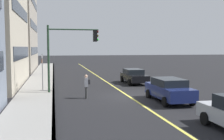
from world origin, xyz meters
TOP-DOWN VIEW (x-y plane):
  - ground at (0.00, 0.00)m, footprint 200.00×200.00m
  - sidewalk_slab at (0.00, 6.55)m, footprint 80.00×2.70m
  - curb_edge at (0.00, 5.28)m, footprint 80.00×0.16m
  - lane_stripe_center at (0.00, 0.00)m, footprint 80.00×0.16m
  - car_black at (6.61, -2.39)m, footprint 4.29×1.90m
  - car_navy at (-2.39, -2.04)m, footprint 4.35×1.95m
  - pedestrian_with_backpack at (-0.17, 3.05)m, footprint 0.39×0.36m
  - traffic_light_mast at (2.07, 4.07)m, footprint 0.28×3.86m
  - street_sign_post at (3.30, 6.11)m, footprint 0.60×0.08m

SIDE VIEW (x-z plane):
  - ground at x=0.00m, z-range 0.00..0.00m
  - lane_stripe_center at x=0.00m, z-range 0.00..0.01m
  - sidewalk_slab at x=0.00m, z-range 0.00..0.15m
  - curb_edge at x=0.00m, z-range 0.00..0.15m
  - car_black at x=6.61m, z-range 0.04..1.43m
  - car_navy at x=-2.39m, z-range 0.04..1.55m
  - pedestrian_with_backpack at x=-0.17m, z-range 0.13..1.77m
  - street_sign_post at x=3.30m, z-range 0.26..3.26m
  - traffic_light_mast at x=2.07m, z-range 0.97..6.11m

